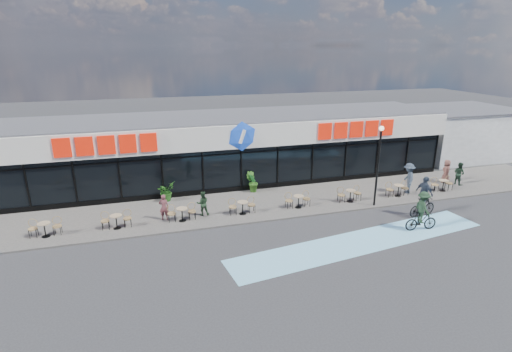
{
  "coord_description": "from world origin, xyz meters",
  "views": [
    {
      "loc": [
        -5.96,
        -17.03,
        9.2
      ],
      "look_at": [
        -0.02,
        3.5,
        2.2
      ],
      "focal_mm": 28.0,
      "sensor_mm": 36.0,
      "label": 1
    }
  ],
  "objects_px": {
    "potted_plant_left": "(166,191)",
    "cyclist_a": "(422,213)",
    "pedestrian_a": "(408,178)",
    "pedestrian_b": "(459,173)",
    "pedestrian_c": "(446,171)",
    "lamp_post": "(379,159)",
    "potted_plant_mid": "(252,182)",
    "patron_left": "(164,207)",
    "patron_right": "(203,203)",
    "potted_plant_right": "(253,183)",
    "cyclist_b": "(423,200)",
    "bistro_set_0": "(45,227)"
  },
  "relations": [
    {
      "from": "potted_plant_left",
      "to": "cyclist_a",
      "type": "bearing_deg",
      "value": -31.88
    },
    {
      "from": "pedestrian_a",
      "to": "pedestrian_b",
      "type": "xyz_separation_m",
      "value": [
        4.4,
        0.47,
        -0.21
      ]
    },
    {
      "from": "pedestrian_b",
      "to": "pedestrian_c",
      "type": "bearing_deg",
      "value": 33.22
    },
    {
      "from": "potted_plant_left",
      "to": "cyclist_a",
      "type": "relative_size",
      "value": 0.55
    },
    {
      "from": "lamp_post",
      "to": "potted_plant_mid",
      "type": "xyz_separation_m",
      "value": [
        -6.4,
        4.27,
        -2.2
      ]
    },
    {
      "from": "pedestrian_b",
      "to": "cyclist_a",
      "type": "xyz_separation_m",
      "value": [
        -7.05,
        -5.24,
        0.08
      ]
    },
    {
      "from": "patron_left",
      "to": "pedestrian_b",
      "type": "bearing_deg",
      "value": -163.63
    },
    {
      "from": "pedestrian_c",
      "to": "patron_right",
      "type": "bearing_deg",
      "value": -36.3
    },
    {
      "from": "potted_plant_mid",
      "to": "patron_left",
      "type": "distance_m",
      "value": 6.49
    },
    {
      "from": "patron_left",
      "to": "cyclist_a",
      "type": "relative_size",
      "value": 0.69
    },
    {
      "from": "potted_plant_right",
      "to": "cyclist_b",
      "type": "bearing_deg",
      "value": -37.31
    },
    {
      "from": "lamp_post",
      "to": "patron_left",
      "type": "bearing_deg",
      "value": 173.59
    },
    {
      "from": "potted_plant_right",
      "to": "cyclist_a",
      "type": "bearing_deg",
      "value": -48.41
    },
    {
      "from": "patron_right",
      "to": "pedestrian_a",
      "type": "height_order",
      "value": "pedestrian_a"
    },
    {
      "from": "lamp_post",
      "to": "cyclist_a",
      "type": "bearing_deg",
      "value": -80.72
    },
    {
      "from": "cyclist_a",
      "to": "cyclist_b",
      "type": "distance_m",
      "value": 2.0
    },
    {
      "from": "lamp_post",
      "to": "pedestrian_a",
      "type": "relative_size",
      "value": 2.42
    },
    {
      "from": "pedestrian_a",
      "to": "bistro_set_0",
      "type": "bearing_deg",
      "value": -66.97
    },
    {
      "from": "potted_plant_right",
      "to": "pedestrian_b",
      "type": "height_order",
      "value": "pedestrian_b"
    },
    {
      "from": "potted_plant_left",
      "to": "pedestrian_b",
      "type": "distance_m",
      "value": 19.67
    },
    {
      "from": "potted_plant_left",
      "to": "potted_plant_right",
      "type": "distance_m",
      "value": 5.57
    },
    {
      "from": "bistro_set_0",
      "to": "patron_left",
      "type": "distance_m",
      "value": 5.88
    },
    {
      "from": "pedestrian_c",
      "to": "potted_plant_mid",
      "type": "bearing_deg",
      "value": -47.48
    },
    {
      "from": "potted_plant_mid",
      "to": "cyclist_b",
      "type": "height_order",
      "value": "cyclist_b"
    },
    {
      "from": "patron_right",
      "to": "cyclist_a",
      "type": "height_order",
      "value": "cyclist_a"
    },
    {
      "from": "potted_plant_mid",
      "to": "potted_plant_right",
      "type": "distance_m",
      "value": 0.1
    },
    {
      "from": "potted_plant_mid",
      "to": "patron_right",
      "type": "xyz_separation_m",
      "value": [
        -3.68,
        -2.84,
        0.03
      ]
    },
    {
      "from": "bistro_set_0",
      "to": "cyclist_a",
      "type": "distance_m",
      "value": 19.17
    },
    {
      "from": "pedestrian_b",
      "to": "pedestrian_a",
      "type": "bearing_deg",
      "value": 86.59
    },
    {
      "from": "pedestrian_a",
      "to": "cyclist_a",
      "type": "xyz_separation_m",
      "value": [
        -2.65,
        -4.78,
        -0.13
      ]
    },
    {
      "from": "potted_plant_right",
      "to": "pedestrian_c",
      "type": "bearing_deg",
      "value": -8.19
    },
    {
      "from": "potted_plant_mid",
      "to": "pedestrian_c",
      "type": "xyz_separation_m",
      "value": [
        13.47,
        -1.92,
        0.14
      ]
    },
    {
      "from": "potted_plant_mid",
      "to": "pedestrian_b",
      "type": "distance_m",
      "value": 14.24
    },
    {
      "from": "bistro_set_0",
      "to": "potted_plant_left",
      "type": "relative_size",
      "value": 1.3
    },
    {
      "from": "bistro_set_0",
      "to": "pedestrian_c",
      "type": "relative_size",
      "value": 0.95
    },
    {
      "from": "patron_left",
      "to": "cyclist_b",
      "type": "distance_m",
      "value": 14.43
    },
    {
      "from": "lamp_post",
      "to": "cyclist_a",
      "type": "relative_size",
      "value": 2.24
    },
    {
      "from": "bistro_set_0",
      "to": "patron_right",
      "type": "distance_m",
      "value": 8.01
    },
    {
      "from": "potted_plant_left",
      "to": "pedestrian_a",
      "type": "bearing_deg",
      "value": -11.12
    },
    {
      "from": "potted_plant_mid",
      "to": "patron_left",
      "type": "relative_size",
      "value": 0.92
    },
    {
      "from": "bistro_set_0",
      "to": "pedestrian_b",
      "type": "distance_m",
      "value": 25.7
    },
    {
      "from": "potted_plant_left",
      "to": "pedestrian_c",
      "type": "bearing_deg",
      "value": -5.76
    },
    {
      "from": "cyclist_a",
      "to": "cyclist_b",
      "type": "xyz_separation_m",
      "value": [
        1.28,
        1.54,
        -0.0
      ]
    },
    {
      "from": "potted_plant_left",
      "to": "pedestrian_b",
      "type": "bearing_deg",
      "value": -7.31
    },
    {
      "from": "potted_plant_left",
      "to": "pedestrian_b",
      "type": "xyz_separation_m",
      "value": [
        19.51,
        -2.5,
        0.19
      ]
    },
    {
      "from": "patron_left",
      "to": "pedestrian_a",
      "type": "relative_size",
      "value": 0.74
    },
    {
      "from": "pedestrian_b",
      "to": "lamp_post",
      "type": "bearing_deg",
      "value": 93.55
    },
    {
      "from": "potted_plant_left",
      "to": "pedestrian_a",
      "type": "relative_size",
      "value": 0.6
    },
    {
      "from": "patron_right",
      "to": "potted_plant_mid",
      "type": "bearing_deg",
      "value": -139.93
    },
    {
      "from": "pedestrian_b",
      "to": "cyclist_a",
      "type": "relative_size",
      "value": 0.73
    }
  ]
}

